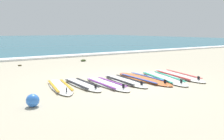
% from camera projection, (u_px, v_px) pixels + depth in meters
% --- Properties ---
extents(ground_plane, '(80.00, 80.00, 0.00)m').
position_uv_depth(ground_plane, '(120.00, 82.00, 7.02)').
color(ground_plane, '#B7AD93').
extents(wave_foam_strip, '(80.00, 0.82, 0.11)m').
position_uv_depth(wave_foam_strip, '(48.00, 57.00, 13.02)').
color(wave_foam_strip, white).
rests_on(wave_foam_strip, ground).
extents(surfboard_0, '(0.77, 2.05, 0.18)m').
position_uv_depth(surfboard_0, '(60.00, 86.00, 6.28)').
color(surfboard_0, white).
rests_on(surfboard_0, ground).
extents(surfboard_1, '(0.57, 1.99, 0.18)m').
position_uv_depth(surfboard_1, '(82.00, 84.00, 6.53)').
color(surfboard_1, white).
rests_on(surfboard_1, ground).
extents(surfboard_2, '(0.57, 2.14, 0.18)m').
position_uv_depth(surfboard_2, '(106.00, 84.00, 6.61)').
color(surfboard_2, white).
rests_on(surfboard_2, ground).
extents(surfboard_3, '(0.58, 2.14, 0.18)m').
position_uv_depth(surfboard_3, '(124.00, 81.00, 7.00)').
color(surfboard_3, silver).
rests_on(surfboard_3, ground).
extents(surfboard_4, '(0.63, 2.47, 0.18)m').
position_uv_depth(surfboard_4, '(143.00, 79.00, 7.31)').
color(surfboard_4, orange).
rests_on(surfboard_4, ground).
extents(surfboard_5, '(1.22, 2.62, 0.18)m').
position_uv_depth(surfboard_5, '(163.00, 78.00, 7.45)').
color(surfboard_5, silver).
rests_on(surfboard_5, ground).
extents(surfboard_6, '(1.04, 2.60, 0.18)m').
position_uv_depth(surfboard_6, '(177.00, 75.00, 7.86)').
color(surfboard_6, silver).
rests_on(surfboard_6, ground).
extents(beach_ball, '(0.27, 0.27, 0.27)m').
position_uv_depth(beach_ball, '(33.00, 100.00, 4.69)').
color(beach_ball, blue).
rests_on(beach_ball, ground).
extents(seaweed_clump_near_shoreline, '(0.28, 0.23, 0.10)m').
position_uv_depth(seaweed_clump_near_shoreline, '(83.00, 60.00, 11.69)').
color(seaweed_clump_near_shoreline, '#384723').
rests_on(seaweed_clump_near_shoreline, ground).
extents(seaweed_clump_mid_sand, '(0.17, 0.14, 0.06)m').
position_uv_depth(seaweed_clump_mid_sand, '(20.00, 65.00, 10.15)').
color(seaweed_clump_mid_sand, '#4C4228').
rests_on(seaweed_clump_mid_sand, ground).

